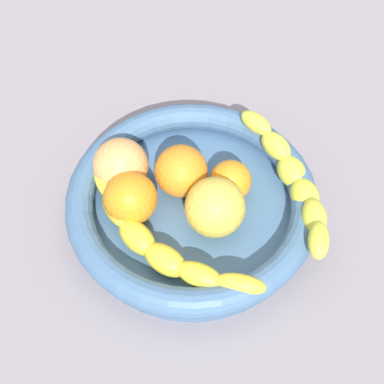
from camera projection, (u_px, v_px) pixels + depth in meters
The scene contains 9 objects.
kitchen_counter at pixel (192, 224), 69.90cm from camera, with size 120.00×120.00×3.00cm, color gray.
fruit_bowl at pixel (192, 204), 66.33cm from camera, with size 29.54×29.54×5.56cm.
banana_draped_left at pixel (156, 241), 61.43cm from camera, with size 23.69×12.86×3.54cm.
banana_draped_right at pixel (294, 181), 65.28cm from camera, with size 22.55×6.77×4.77cm.
orange_front at pixel (229, 178), 66.13cm from camera, with size 5.00×5.00×5.00cm, color orange.
orange_mid_left at pixel (183, 170), 66.02cm from camera, with size 6.29×6.29×6.29cm, color orange.
orange_mid_right at pixel (130, 198), 63.70cm from camera, with size 6.25×6.25×6.25cm, color orange.
apple_yellow at pixel (215, 207), 62.60cm from camera, with size 6.89×6.89×6.89cm, color yellow.
peach_blush at pixel (121, 165), 66.23cm from camera, with size 6.62×6.62×6.62cm, color #F4A65B.
Camera 1 is at (34.32, -14.95, 60.66)cm, focal length 52.53 mm.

